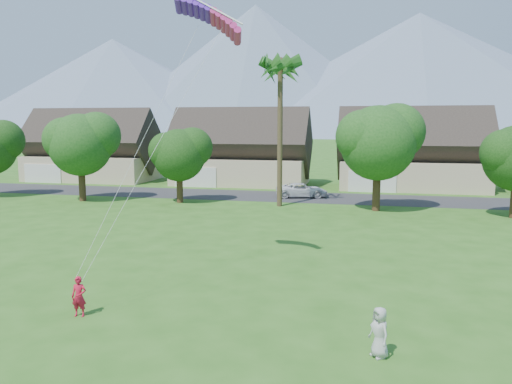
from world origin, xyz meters
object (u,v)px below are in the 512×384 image
(kite_flyer, at_px, (79,296))
(parafoil_kite, at_px, (211,15))
(watcher, at_px, (379,332))
(parked_car, at_px, (302,190))

(kite_flyer, distance_m, parafoil_kite, 13.08)
(kite_flyer, xyz_separation_m, watcher, (10.70, -0.96, 0.04))
(watcher, distance_m, parked_car, 32.76)
(kite_flyer, xyz_separation_m, parafoil_kite, (3.26, 6.22, 11.03))
(kite_flyer, relative_size, watcher, 0.96)
(parked_car, distance_m, parafoil_kite, 27.33)
(watcher, bearing_deg, parked_car, 154.67)
(parafoil_kite, bearing_deg, kite_flyer, -119.13)
(watcher, xyz_separation_m, parked_car, (-6.40, 32.13, -0.10))
(parafoil_kite, bearing_deg, watcher, -45.48)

